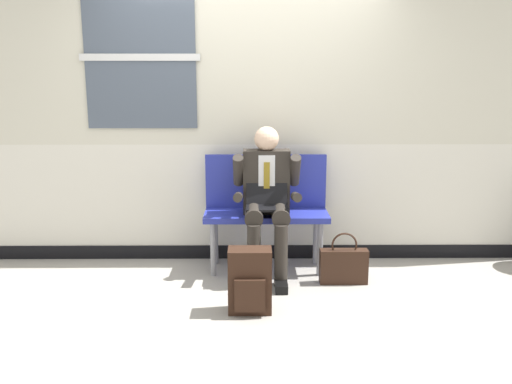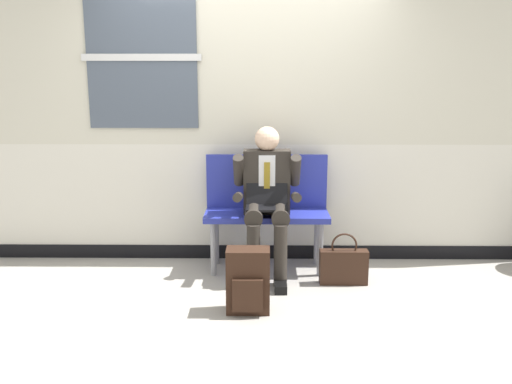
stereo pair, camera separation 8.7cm
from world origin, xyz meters
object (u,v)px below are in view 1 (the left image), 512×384
person_seated (267,197)px  backpack (250,281)px  handbag (344,265)px  bench_with_person (266,203)px

person_seated → backpack: (-0.14, -0.76, -0.45)m
person_seated → handbag: size_ratio=2.92×
bench_with_person → person_seated: bearing=-90.0°
handbag → person_seated: bearing=162.1°
bench_with_person → handbag: 0.87m
backpack → handbag: bearing=35.3°
person_seated → handbag: person_seated is taller
bench_with_person → handbag: bench_with_person is taller
person_seated → backpack: bearing=-100.6°
backpack → handbag: (0.78, 0.55, -0.08)m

